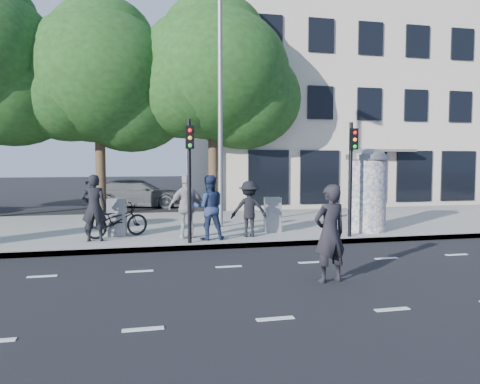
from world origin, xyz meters
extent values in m
plane|color=black|center=(0.00, 0.00, 0.00)|extent=(120.00, 120.00, 0.00)
cube|color=gray|center=(0.00, 7.50, 0.07)|extent=(40.00, 8.00, 0.15)
cube|color=slate|center=(0.00, 3.55, 0.07)|extent=(40.00, 0.10, 0.16)
cube|color=silver|center=(0.00, -2.20, 0.00)|extent=(32.00, 0.12, 0.01)
cube|color=silver|center=(0.00, 1.40, 0.00)|extent=(32.00, 0.12, 0.01)
cylinder|color=beige|center=(5.20, 4.70, 1.30)|extent=(1.20, 1.20, 2.30)
cylinder|color=slate|center=(5.20, 4.70, 2.53)|extent=(1.36, 1.36, 0.16)
ellipsoid|color=slate|center=(5.20, 4.70, 2.61)|extent=(1.10, 1.10, 0.38)
cylinder|color=black|center=(-0.60, 3.85, 1.85)|extent=(0.11, 0.11, 3.40)
cube|color=black|center=(-0.60, 3.67, 3.05)|extent=(0.22, 0.14, 0.62)
cylinder|color=black|center=(4.20, 3.85, 1.85)|extent=(0.11, 0.11, 3.40)
cube|color=black|center=(4.20, 3.67, 3.05)|extent=(0.22, 0.14, 0.62)
cylinder|color=slate|center=(0.80, 6.70, 4.15)|extent=(0.16, 0.16, 8.00)
cylinder|color=#38281C|center=(-3.50, 12.70, 2.21)|extent=(0.44, 0.44, 4.41)
ellipsoid|color=#1B3513|center=(-3.50, 12.70, 6.08)|extent=(6.80, 6.80, 5.78)
cylinder|color=#38281C|center=(1.50, 12.30, 2.29)|extent=(0.44, 0.44, 4.59)
ellipsoid|color=#1B3513|center=(1.50, 12.30, 6.32)|extent=(7.00, 7.00, 5.95)
cube|color=beige|center=(12.00, 20.00, 6.00)|extent=(20.00, 15.00, 12.00)
cube|color=black|center=(12.00, 12.45, 1.60)|extent=(18.00, 0.10, 2.60)
cube|color=#59544C|center=(10.00, 12.10, 2.90)|extent=(3.20, 0.90, 0.12)
cube|color=#194C8C|center=(2.50, 12.45, 3.20)|extent=(1.60, 0.06, 0.30)
imported|color=black|center=(-3.19, 4.72, 1.10)|extent=(0.72, 0.50, 1.90)
imported|color=#1E2B4C|center=(0.00, 4.25, 1.08)|extent=(0.91, 0.72, 1.86)
imported|color=black|center=(1.26, 4.52, 0.98)|extent=(1.15, 0.75, 1.66)
imported|color=#A2A2A4|center=(-0.58, 4.60, 1.08)|extent=(1.18, 0.80, 1.86)
imported|color=black|center=(1.71, -0.33, 0.98)|extent=(0.80, 0.60, 1.97)
imported|color=black|center=(-2.59, 5.28, 0.65)|extent=(1.36, 2.03, 1.01)
cube|color=gray|center=(-2.60, 5.53, 0.72)|extent=(0.59, 0.46, 1.14)
cube|color=gray|center=(2.23, 5.29, 0.70)|extent=(0.57, 0.44, 1.10)
imported|color=slate|center=(-1.87, 15.60, 0.71)|extent=(2.81, 5.15, 1.42)
camera|label=1|loc=(-2.11, -8.95, 2.46)|focal=35.00mm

